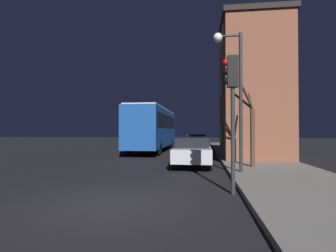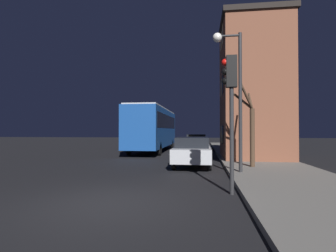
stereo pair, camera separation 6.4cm
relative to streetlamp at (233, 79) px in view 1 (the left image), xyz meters
name	(u,v)px [view 1 (the left image)]	position (x,y,z in m)	size (l,w,h in m)	color
ground_plane	(109,203)	(-3.55, -4.46, -3.89)	(120.00, 120.00, 0.00)	black
brick_building	(253,89)	(1.89, 6.02, 0.49)	(3.95, 5.13, 8.41)	brown
streetlamp	(233,79)	(0.00, 0.00, 0.00)	(1.16, 0.37, 5.62)	#28282B
traffic_light	(232,94)	(-0.42, -3.15, -1.05)	(0.43, 0.24, 3.94)	#28282B
bare_tree	(250,125)	(0.95, 1.60, -1.83)	(1.06, 1.60, 3.81)	#473323
bus	(154,126)	(-5.43, 11.78, -1.71)	(2.49, 11.80, 3.67)	#194793
car_near_lane	(193,151)	(-1.71, 2.67, -3.10)	(1.80, 4.54, 1.47)	#B7BABF
car_mid_lane	(196,142)	(-1.76, 12.88, -3.13)	(1.82, 4.19, 1.47)	olive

